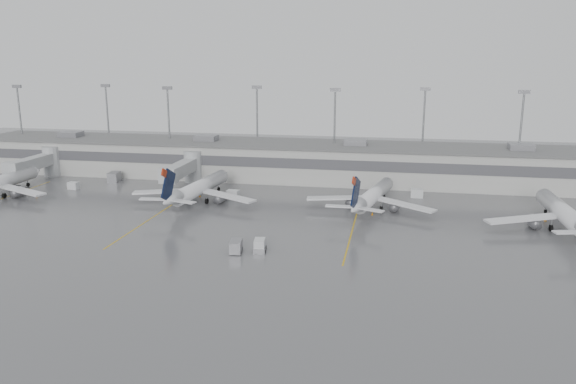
% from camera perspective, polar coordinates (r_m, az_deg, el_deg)
% --- Properties ---
extents(ground, '(260.00, 260.00, 0.00)m').
position_cam_1_polar(ground, '(76.26, -8.05, -7.63)').
color(ground, '#505052').
rests_on(ground, ground).
extents(terminal, '(152.00, 17.00, 9.45)m').
position_cam_1_polar(terminal, '(129.41, 0.17, 3.23)').
color(terminal, '#A7A6A2').
rests_on(terminal, ground).
extents(light_masts, '(142.40, 8.00, 20.60)m').
position_cam_1_polar(light_masts, '(133.86, 0.64, 6.98)').
color(light_masts, gray).
rests_on(light_masts, ground).
extents(jet_bridge_left, '(4.00, 17.20, 7.00)m').
position_cam_1_polar(jet_bridge_left, '(139.85, -23.82, 2.73)').
color(jet_bridge_left, '#999B9E').
rests_on(jet_bridge_left, ground).
extents(jet_bridge_right, '(4.00, 17.20, 7.00)m').
position_cam_1_polar(jet_bridge_right, '(123.44, -10.30, 2.37)').
color(jet_bridge_right, '#999B9E').
rests_on(jet_bridge_right, ground).
extents(stand_markings, '(105.25, 40.00, 0.01)m').
position_cam_1_polar(stand_markings, '(98.04, -3.54, -2.68)').
color(stand_markings, '#C8980B').
rests_on(stand_markings, ground).
extents(jet_mid_left, '(25.20, 28.36, 9.18)m').
position_cam_1_polar(jet_mid_left, '(109.16, -9.13, 0.41)').
color(jet_mid_left, silver).
rests_on(jet_mid_left, ground).
extents(jet_mid_right, '(23.48, 26.60, 8.71)m').
position_cam_1_polar(jet_mid_right, '(103.64, 8.57, -0.36)').
color(jet_mid_right, silver).
rests_on(jet_mid_right, ground).
extents(jet_far_right, '(25.76, 28.89, 9.34)m').
position_cam_1_polar(jet_far_right, '(100.56, 26.30, -1.96)').
color(jet_far_right, silver).
rests_on(jet_far_right, ground).
extents(baggage_tug, '(2.17, 3.01, 1.80)m').
position_cam_1_polar(baggage_tug, '(81.51, -2.90, -5.57)').
color(baggage_tug, silver).
rests_on(baggage_tug, ground).
extents(baggage_cart, '(2.00, 3.02, 1.81)m').
position_cam_1_polar(baggage_cart, '(81.13, -5.31, -5.52)').
color(baggage_cart, slate).
rests_on(baggage_cart, ground).
extents(gse_uld_a, '(2.27, 1.63, 1.52)m').
position_cam_1_polar(gse_uld_a, '(127.57, -20.96, 0.61)').
color(gse_uld_a, silver).
rests_on(gse_uld_a, ground).
extents(gse_uld_b, '(2.54, 1.83, 1.69)m').
position_cam_1_polar(gse_uld_b, '(111.74, -5.62, -0.24)').
color(gse_uld_b, silver).
rests_on(gse_uld_b, ground).
extents(gse_uld_c, '(2.51, 1.76, 1.71)m').
position_cam_1_polar(gse_uld_c, '(115.01, 12.98, -0.12)').
color(gse_uld_c, silver).
rests_on(gse_uld_c, ground).
extents(gse_loader, '(2.63, 3.73, 2.16)m').
position_cam_1_polar(gse_loader, '(132.20, -17.24, 1.47)').
color(gse_loader, slate).
rests_on(gse_loader, ground).
extents(cone_a, '(0.51, 0.51, 0.80)m').
position_cam_1_polar(cone_a, '(123.56, -24.20, -0.26)').
color(cone_a, orange).
rests_on(cone_a, ground).
extents(cone_b, '(0.41, 0.41, 0.65)m').
position_cam_1_polar(cone_b, '(113.97, -8.95, -0.34)').
color(cone_b, orange).
rests_on(cone_b, ground).
extents(cone_c, '(0.38, 0.38, 0.60)m').
position_cam_1_polar(cone_c, '(100.92, 8.56, -2.16)').
color(cone_c, orange).
rests_on(cone_c, ground).
extents(cone_d, '(0.48, 0.48, 0.77)m').
position_cam_1_polar(cone_d, '(105.76, 24.69, -2.50)').
color(cone_d, orange).
rests_on(cone_d, ground).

